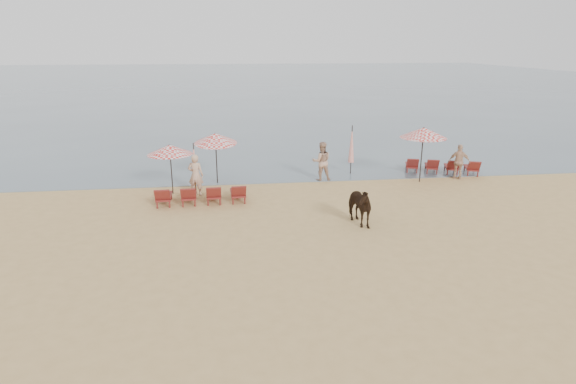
# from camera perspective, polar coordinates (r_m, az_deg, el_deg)

# --- Properties ---
(ground) EXTENTS (120.00, 120.00, 0.00)m
(ground) POSITION_cam_1_polar(r_m,az_deg,el_deg) (14.25, 2.51, -10.20)
(ground) COLOR tan
(ground) RESTS_ON ground
(sea) EXTENTS (160.00, 140.00, 0.06)m
(sea) POSITION_cam_1_polar(r_m,az_deg,el_deg) (92.71, -5.84, 13.11)
(sea) COLOR #51606B
(sea) RESTS_ON ground
(lounger_cluster_left) EXTENTS (3.81, 1.76, 0.59)m
(lounger_cluster_left) POSITION_cam_1_polar(r_m,az_deg,el_deg) (20.76, -10.24, -0.26)
(lounger_cluster_left) COLOR maroon
(lounger_cluster_left) RESTS_ON ground
(lounger_cluster_right) EXTENTS (3.93, 2.59, 0.58)m
(lounger_cluster_right) POSITION_cam_1_polar(r_m,az_deg,el_deg) (26.47, 17.76, 2.96)
(lounger_cluster_right) COLOR maroon
(lounger_cluster_right) RESTS_ON ground
(umbrella_open_left_a) EXTENTS (2.00, 2.00, 2.28)m
(umbrella_open_left_a) POSITION_cam_1_polar(r_m,az_deg,el_deg) (21.98, -13.83, 4.90)
(umbrella_open_left_a) COLOR black
(umbrella_open_left_a) RESTS_ON ground
(umbrella_open_left_b) EXTENTS (2.02, 2.06, 2.58)m
(umbrella_open_left_b) POSITION_cam_1_polar(r_m,az_deg,el_deg) (23.22, -8.59, 6.31)
(umbrella_open_left_b) COLOR black
(umbrella_open_left_b) RESTS_ON ground
(umbrella_open_right) EXTENTS (2.23, 2.23, 2.72)m
(umbrella_open_right) POSITION_cam_1_polar(r_m,az_deg,el_deg) (24.13, 15.76, 6.79)
(umbrella_open_right) COLOR black
(umbrella_open_right) RESTS_ON ground
(umbrella_closed_left) EXTENTS (0.29, 0.29, 2.36)m
(umbrella_closed_left) POSITION_cam_1_polar(r_m,az_deg,el_deg) (21.86, -11.03, 3.40)
(umbrella_closed_left) COLOR black
(umbrella_closed_left) RESTS_ON ground
(umbrella_closed_right) EXTENTS (0.31, 0.31, 2.55)m
(umbrella_closed_right) POSITION_cam_1_polar(r_m,az_deg,el_deg) (25.10, 7.55, 5.63)
(umbrella_closed_right) COLOR black
(umbrella_closed_right) RESTS_ON ground
(cow) EXTENTS (1.24, 1.95, 1.53)m
(cow) POSITION_cam_1_polar(r_m,az_deg,el_deg) (18.19, 8.17, -1.52)
(cow) COLOR black
(cow) RESTS_ON ground
(beachgoer_left) EXTENTS (0.78, 0.61, 1.89)m
(beachgoer_left) POSITION_cam_1_polar(r_m,az_deg,el_deg) (21.76, -10.88, 1.98)
(beachgoer_left) COLOR tan
(beachgoer_left) RESTS_ON ground
(beachgoer_right_a) EXTENTS (0.96, 0.75, 1.95)m
(beachgoer_right_a) POSITION_cam_1_polar(r_m,az_deg,el_deg) (23.83, 4.00, 3.65)
(beachgoer_right_a) COLOR tan
(beachgoer_right_a) RESTS_ON ground
(beachgoer_right_b) EXTENTS (1.12, 0.79, 1.77)m
(beachgoer_right_b) POSITION_cam_1_polar(r_m,az_deg,el_deg) (25.53, 19.62, 3.39)
(beachgoer_right_b) COLOR tan
(beachgoer_right_b) RESTS_ON ground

